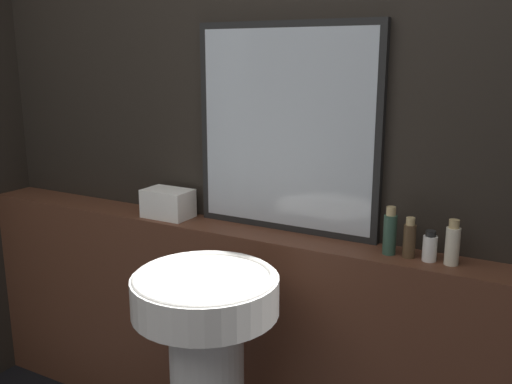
{
  "coord_description": "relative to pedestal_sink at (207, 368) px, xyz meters",
  "views": [
    {
      "loc": [
        0.98,
        -0.22,
        1.55
      ],
      "look_at": [
        0.03,
        1.48,
        1.08
      ],
      "focal_mm": 40.0,
      "sensor_mm": 36.0,
      "label": 1
    }
  ],
  "objects": [
    {
      "name": "body_wash_bottle",
      "position": [
        0.66,
        0.42,
        0.41
      ],
      "size": [
        0.05,
        0.05,
        0.15
      ],
      "color": "beige",
      "rests_on": "vanity_counter"
    },
    {
      "name": "vanity_counter",
      "position": [
        -0.03,
        0.42,
        -0.11
      ],
      "size": [
        2.78,
        0.19,
        0.9
      ],
      "color": "#512D1E",
      "rests_on": "ground_plane"
    },
    {
      "name": "lotion_bottle",
      "position": [
        0.59,
        0.42,
        0.39
      ],
      "size": [
        0.05,
        0.05,
        0.1
      ],
      "color": "white",
      "rests_on": "vanity_counter"
    },
    {
      "name": "shampoo_bottle",
      "position": [
        0.46,
        0.42,
        0.41
      ],
      "size": [
        0.04,
        0.04,
        0.16
      ],
      "color": "#2D4C3D",
      "rests_on": "vanity_counter"
    },
    {
      "name": "wall_back",
      "position": [
        -0.03,
        0.55,
        0.69
      ],
      "size": [
        8.0,
        0.06,
        2.5
      ],
      "color": "black",
      "rests_on": "ground_plane"
    },
    {
      "name": "mirror",
      "position": [
        0.03,
        0.5,
        0.72
      ],
      "size": [
        0.73,
        0.03,
        0.77
      ],
      "color": "black",
      "rests_on": "vanity_counter"
    },
    {
      "name": "conditioner_bottle",
      "position": [
        0.52,
        0.42,
        0.4
      ],
      "size": [
        0.04,
        0.04,
        0.14
      ],
      "color": "#4C3823",
      "rests_on": "vanity_counter"
    },
    {
      "name": "towel_stack",
      "position": [
        -0.47,
        0.42,
        0.4
      ],
      "size": [
        0.19,
        0.13,
        0.12
      ],
      "color": "white",
      "rests_on": "vanity_counter"
    },
    {
      "name": "pedestal_sink",
      "position": [
        0.0,
        0.0,
        0.0
      ],
      "size": [
        0.47,
        0.47,
        0.89
      ],
      "color": "white",
      "rests_on": "ground_plane"
    }
  ]
}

